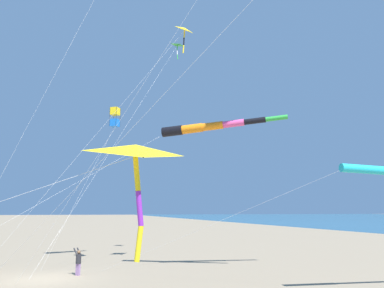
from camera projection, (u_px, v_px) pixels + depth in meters
The scene contains 7 objects.
ground_plane at pixel (42, 279), 19.09m from camera, with size 600.00×600.00×0.00m, color gray.
person_child_green_jacket at pixel (78, 260), 20.24m from camera, with size 0.51×0.51×1.43m.
kite_windsock_yellow_midlevel at pixel (206, 127), 22.39m from camera, with size 18.90×4.12×8.80m.
kite_delta_orange_high_right at pixel (136, 154), 9.46m from camera, with size 14.16×4.06×5.20m.
kite_delta_green_low_center at pixel (177, 46), 30.72m from camera, with size 9.84×7.34×16.94m.
kite_box_blue_topmost at pixel (115, 117), 25.46m from camera, with size 4.33×1.49×10.29m.
kite_delta_checkered_midright at pixel (184, 31), 24.32m from camera, with size 11.42×2.23×15.25m.
Camera 1 is at (-1.64, 21.33, 3.42)m, focal length 35.28 mm.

